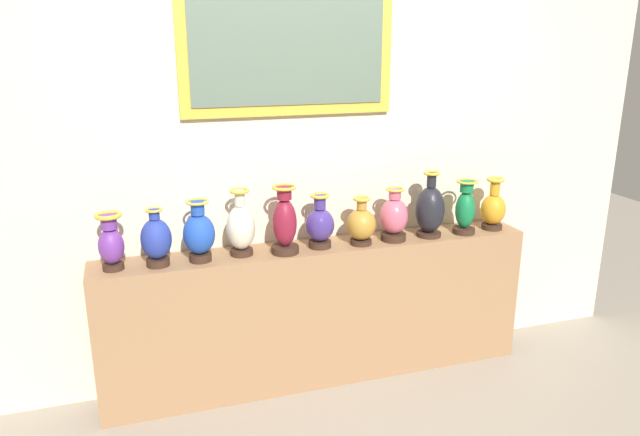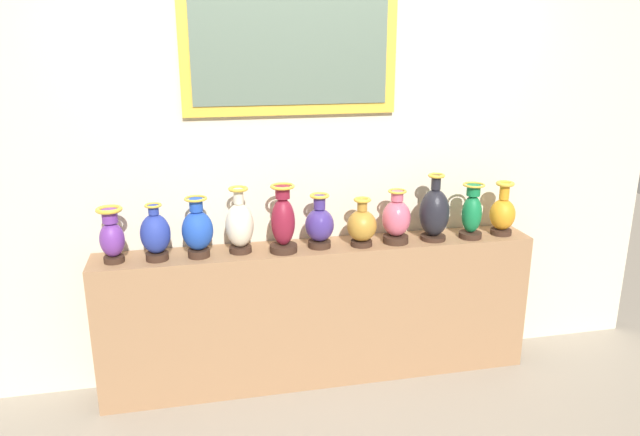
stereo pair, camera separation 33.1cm
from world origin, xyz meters
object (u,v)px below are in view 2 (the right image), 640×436
Objects in this scene: vase_ivory at (240,225)px; vase_ochre at (362,225)px; vase_burgundy at (283,222)px; vase_onyx at (434,213)px; vase_indigo at (319,225)px; vase_amber at (503,213)px; vase_cobalt at (155,235)px; vase_emerald at (472,213)px; vase_rose at (396,220)px; vase_violet at (112,236)px; vase_sapphire at (198,230)px.

vase_ochre is (0.71, -0.04, -0.04)m from vase_ivory.
vase_onyx is (0.92, 0.02, -0.01)m from vase_burgundy.
vase_onyx is at bearing -1.21° from vase_indigo.
vase_ochre is 0.91m from vase_amber.
vase_cobalt is 0.78× the size of vase_onyx.
vase_emerald is at bearing -0.52° from vase_cobalt.
vase_burgundy reaches higher than vase_ochre.
vase_emerald is (1.16, 0.00, -0.02)m from vase_burgundy.
vase_cobalt is at bearing -176.69° from vase_ivory.
vase_cobalt is at bearing -179.86° from vase_amber.
vase_rose reaches higher than vase_ochre.
vase_onyx reaches higher than vase_indigo.
vase_indigo is 0.94× the size of vase_emerald.
vase_burgundy is at bearing -179.96° from vase_emerald.
vase_amber reaches higher than vase_ochre.
vase_violet is 0.97× the size of vase_cobalt.
vase_ochre is (0.25, -0.03, -0.01)m from vase_indigo.
vase_ivory reaches higher than vase_violet.
vase_cobalt is at bearing 179.97° from vase_onyx.
vase_ivory reaches higher than vase_emerald.
vase_violet is 0.46m from vase_sapphire.
vase_ochre is 0.89× the size of vase_rose.
vase_sapphire is 1.02× the size of vase_amber.
vase_amber is at bearing 5.77° from vase_emerald.
vase_sapphire is 0.87× the size of vase_burgundy.
vase_rose is 0.95× the size of vase_emerald.
vase_rose is 0.48m from vase_emerald.
vase_onyx reaches higher than vase_violet.
vase_ochre is at bearing -3.15° from vase_ivory.
vase_burgundy is (0.24, -0.04, 0.01)m from vase_ivory.
vase_rose is (0.93, -0.03, -0.02)m from vase_ivory.
vase_rose is at bearing -0.16° from vase_sapphire.
vase_burgundy is at bearing -178.75° from vase_rose.
vase_cobalt is 1.17m from vase_ochre.
vase_sapphire is 0.90× the size of vase_ivory.
vase_amber is (2.31, -0.01, -0.01)m from vase_violet.
vase_sapphire is at bearing 0.12° from vase_cobalt.
vase_burgundy is at bearing -1.43° from vase_cobalt.
vase_sapphire reaches higher than vase_violet.
vase_ivory is at bearing 3.31° from vase_cobalt.
vase_sapphire is at bearing -179.85° from vase_amber.
vase_rose reaches higher than vase_violet.
vase_ivory is 0.93m from vase_rose.
vase_cobalt is at bearing -179.14° from vase_indigo.
vase_burgundy is 0.22m from vase_indigo.
vase_rose is 0.79× the size of vase_onyx.
vase_indigo is 0.71m from vase_onyx.
vase_emerald is at bearing -1.87° from vase_indigo.
vase_amber is (1.86, 0.00, -0.02)m from vase_sapphire.
vase_sapphire is 0.24m from vase_ivory.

